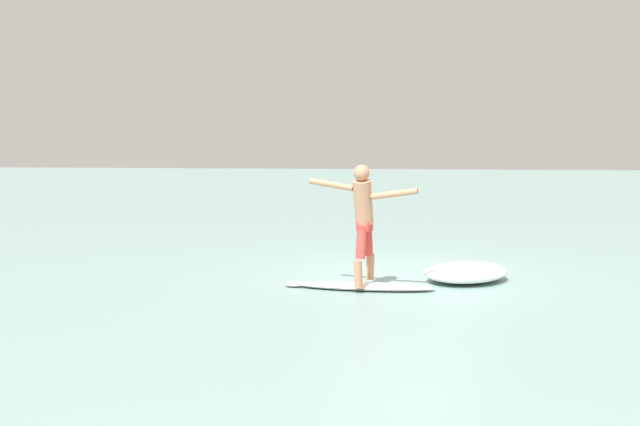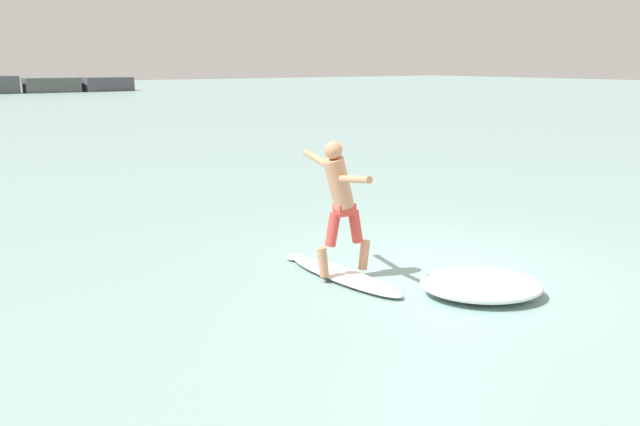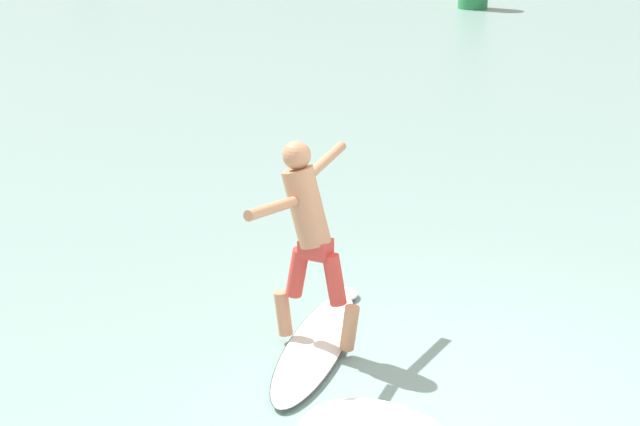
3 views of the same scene
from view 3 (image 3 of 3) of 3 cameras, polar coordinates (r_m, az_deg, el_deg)
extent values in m
plane|color=gray|center=(7.49, 8.85, -11.81)|extent=(200.00, 200.00, 0.00)
ellipsoid|color=white|center=(8.11, -0.27, -8.47)|extent=(0.69, 2.21, 0.09)
ellipsoid|color=white|center=(9.07, 1.57, -5.21)|extent=(0.30, 0.33, 0.08)
ellipsoid|color=#2D2D33|center=(8.11, -0.27, -8.47)|extent=(0.70, 2.22, 0.04)
cone|color=black|center=(7.43, -2.10, -12.40)|extent=(0.05, 0.05, 0.14)
cone|color=black|center=(7.52, -0.72, -11.95)|extent=(0.05, 0.05, 0.14)
cone|color=black|center=(7.59, -2.79, -11.65)|extent=(0.05, 0.05, 0.14)
cylinder|color=tan|center=(8.13, -2.37, -6.42)|extent=(0.19, 0.15, 0.43)
cylinder|color=#C83E37|center=(7.88, -1.46, -3.82)|extent=(0.24, 0.17, 0.47)
cylinder|color=tan|center=(7.87, 1.90, -7.36)|extent=(0.19, 0.15, 0.43)
cylinder|color=#C83E37|center=(7.73, 0.94, -4.30)|extent=(0.24, 0.17, 0.47)
cube|color=#C83E37|center=(7.70, -0.28, -2.27)|extent=(0.28, 0.23, 0.16)
cylinder|color=tan|center=(7.60, -0.88, 0.39)|extent=(0.47, 0.33, 0.73)
sphere|color=tan|center=(7.50, -1.50, 3.72)|extent=(0.24, 0.24, 0.24)
cylinder|color=tan|center=(7.17, -3.11, 0.30)|extent=(0.21, 0.72, 0.21)
cylinder|color=tan|center=(7.97, 0.32, 3.34)|extent=(0.18, 0.72, 0.20)
camera|label=1|loc=(12.99, -47.09, 5.38)|focal=35.00mm
camera|label=2|loc=(7.47, -67.80, -0.33)|focal=35.00mm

